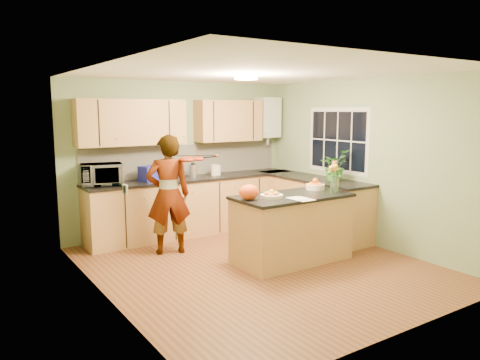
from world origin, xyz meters
TOP-DOWN VIEW (x-y plane):
  - floor at (0.00, 0.00)m, footprint 4.50×4.50m
  - ceiling at (0.00, 0.00)m, footprint 4.00×4.50m
  - wall_back at (0.00, 2.25)m, footprint 4.00×0.02m
  - wall_front at (0.00, -2.25)m, footprint 4.00×0.02m
  - wall_left at (-2.00, 0.00)m, footprint 0.02×4.50m
  - wall_right at (2.00, 0.00)m, footprint 0.02×4.50m
  - back_counter at (0.10, 1.95)m, footprint 3.64×0.62m
  - right_counter at (1.70, 0.85)m, footprint 0.62×2.24m
  - splashback at (0.10, 2.23)m, footprint 3.60×0.02m
  - upper_cabinets at (-0.18, 2.08)m, footprint 3.20×0.34m
  - boiler at (1.70, 2.09)m, footprint 0.40×0.30m
  - window_right at (1.99, 0.60)m, footprint 0.01×1.30m
  - light_switch at (-1.99, -0.60)m, footprint 0.02×0.09m
  - ceiling_lamp at (0.00, 0.30)m, footprint 0.30×0.30m
  - peninsula_island at (0.51, -0.06)m, footprint 1.59×0.81m
  - fruit_dish at (0.16, -0.06)m, footprint 0.29×0.29m
  - orange_bowl at (1.06, 0.09)m, footprint 0.27×0.27m
  - flower_vase at (1.11, -0.24)m, footprint 0.26×0.26m
  - orange_bag at (-0.17, -0.01)m, footprint 0.28×0.24m
  - papers at (0.41, -0.36)m, footprint 0.23×0.31m
  - violinist at (-0.73, 1.17)m, footprint 0.71×0.57m
  - violin at (-0.53, 0.95)m, footprint 0.59×0.52m
  - microwave at (-1.42, 1.97)m, footprint 0.65×0.51m
  - blue_box at (-0.68, 1.95)m, footprint 0.35×0.31m
  - kettle at (0.07, 1.93)m, footprint 0.15×0.15m
  - jar_cream at (0.48, 1.96)m, footprint 0.13×0.13m
  - jar_white at (0.54, 1.95)m, footprint 0.13×0.13m
  - potted_plant at (1.70, 0.36)m, footprint 0.54×0.50m

SIDE VIEW (x-z plane):
  - floor at x=0.00m, z-range 0.00..0.00m
  - peninsula_island at x=0.51m, z-range 0.00..0.91m
  - back_counter at x=0.10m, z-range 0.00..0.94m
  - right_counter at x=1.70m, z-range 0.00..0.94m
  - violinist at x=-0.73m, z-range 0.00..1.70m
  - papers at x=0.41m, z-range 0.91..0.92m
  - fruit_dish at x=0.16m, z-range 0.90..1.00m
  - orange_bowl at x=1.06m, z-range 0.90..1.05m
  - orange_bag at x=-0.17m, z-range 0.91..1.11m
  - jar_white at x=0.54m, z-range 0.94..1.11m
  - jar_cream at x=0.48m, z-range 0.94..1.12m
  - kettle at x=0.07m, z-range 0.91..1.20m
  - blue_box at x=-0.68m, z-range 0.94..1.18m
  - microwave at x=-1.42m, z-range 0.94..1.26m
  - potted_plant at x=1.70m, z-range 0.94..1.43m
  - splashback at x=0.10m, z-range 0.94..1.46m
  - flower_vase at x=1.11m, z-range 0.99..1.47m
  - wall_back at x=0.00m, z-range 0.00..2.50m
  - wall_front at x=0.00m, z-range 0.00..2.50m
  - wall_left at x=-2.00m, z-range 0.00..2.50m
  - wall_right at x=2.00m, z-range 0.00..2.50m
  - light_switch at x=-1.99m, z-range 1.26..1.34m
  - violin at x=-0.53m, z-range 1.29..1.43m
  - window_right at x=1.99m, z-range 1.02..2.08m
  - upper_cabinets at x=-0.18m, z-range 1.50..2.20m
  - boiler at x=1.70m, z-range 1.47..2.33m
  - ceiling_lamp at x=0.00m, z-range 2.43..2.50m
  - ceiling at x=0.00m, z-range 2.49..2.51m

